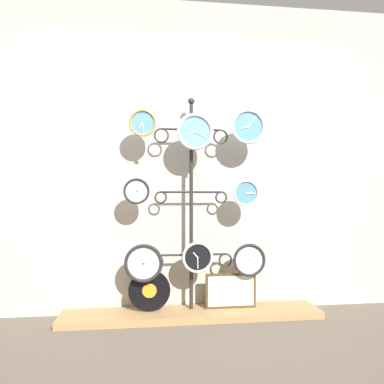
{
  "coord_description": "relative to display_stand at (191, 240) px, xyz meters",
  "views": [
    {
      "loc": [
        -0.4,
        -2.8,
        1.06
      ],
      "look_at": [
        0.0,
        0.36,
        1.07
      ],
      "focal_mm": 35.0,
      "sensor_mm": 36.0,
      "label": 1
    }
  ],
  "objects": [
    {
      "name": "clock_middle_left",
      "position": [
        -0.47,
        -0.1,
        0.42
      ],
      "size": [
        0.22,
        0.04,
        0.22
      ],
      "color": "silver"
    },
    {
      "name": "low_shelf",
      "position": [
        0.0,
        -0.06,
        -0.62
      ],
      "size": [
        2.2,
        0.36,
        0.06
      ],
      "color": "#9E7A4C",
      "rests_on": "ground_plane"
    },
    {
      "name": "clock_top_center",
      "position": [
        0.02,
        -0.11,
        0.92
      ],
      "size": [
        0.31,
        0.04,
        0.31
      ],
      "color": "#60A8DB"
    },
    {
      "name": "clock_bottom_center",
      "position": [
        0.04,
        -0.1,
        -0.13
      ],
      "size": [
        0.26,
        0.04,
        0.26
      ],
      "color": "black"
    },
    {
      "name": "clock_bottom_right",
      "position": [
        0.49,
        -0.08,
        -0.17
      ],
      "size": [
        0.29,
        0.04,
        0.29
      ],
      "color": "silver"
    },
    {
      "name": "display_stand",
      "position": [
        0.0,
        0.0,
        0.0
      ],
      "size": [
        0.72,
        0.35,
        1.89
      ],
      "color": "#282623",
      "rests_on": "ground_plane"
    },
    {
      "name": "clock_middle_right",
      "position": [
        0.46,
        -0.1,
        0.41
      ],
      "size": [
        0.23,
        0.04,
        0.23
      ],
      "color": "#4C84B2"
    },
    {
      "name": "clock_top_right",
      "position": [
        0.48,
        -0.09,
        0.98
      ],
      "size": [
        0.3,
        0.04,
        0.3
      ],
      "color": "#4C84B2"
    },
    {
      "name": "price_tag_mid",
      "position": [
        0.06,
        -0.11,
        0.76
      ],
      "size": [
        0.04,
        0.0,
        0.03
      ],
      "color": "white"
    },
    {
      "name": "clock_bottom_left",
      "position": [
        -0.41,
        -0.09,
        -0.17
      ],
      "size": [
        0.32,
        0.04,
        0.32
      ],
      "color": "silver"
    },
    {
      "name": "vinyl_record",
      "position": [
        -0.36,
        -0.04,
        -0.41
      ],
      "size": [
        0.35,
        0.01,
        0.35
      ],
      "color": "black",
      "rests_on": "low_shelf"
    },
    {
      "name": "price_tag_upper",
      "position": [
        -0.39,
        -0.09,
        0.86
      ],
      "size": [
        0.04,
        0.0,
        0.03
      ],
      "color": "white"
    },
    {
      "name": "shop_wall",
      "position": [
        0.0,
        0.16,
        0.75
      ],
      "size": [
        4.4,
        0.04,
        2.8
      ],
      "color": "#BCB2A3",
      "rests_on": "ground_plane"
    },
    {
      "name": "picture_frame",
      "position": [
        0.34,
        -0.03,
        -0.44
      ],
      "size": [
        0.44,
        0.02,
        0.3
      ],
      "color": "#4C381E",
      "rests_on": "low_shelf"
    },
    {
      "name": "ground_plane",
      "position": [
        0.0,
        -0.41,
        -0.65
      ],
      "size": [
        12.0,
        12.0,
        0.0
      ],
      "primitive_type": "plane",
      "color": "brown"
    },
    {
      "name": "clock_top_left",
      "position": [
        -0.42,
        -0.09,
        0.99
      ],
      "size": [
        0.23,
        0.04,
        0.23
      ],
      "color": "#4C84B2"
    }
  ]
}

